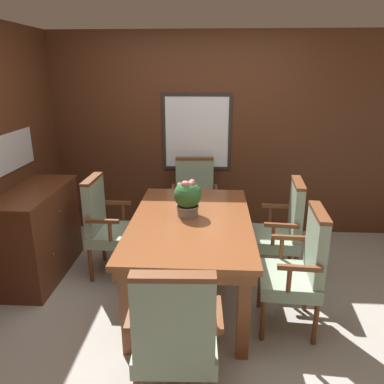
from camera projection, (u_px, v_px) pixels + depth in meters
The scene contains 10 objects.
ground_plane at pixel (194, 311), 3.28m from camera, with size 14.00×14.00×0.00m, color #A39E93.
wall_back at pixel (201, 137), 4.60m from camera, with size 7.20×0.08×2.45m.
dining_table at pixel (191, 229), 3.29m from camera, with size 1.04×1.71×0.77m.
chair_left_far at pixel (106, 223), 3.77m from camera, with size 0.46×0.55×1.02m.
chair_right_near at pixel (299, 266), 2.93m from camera, with size 0.49×0.57×1.02m.
chair_head_near at pixel (175, 336), 2.17m from camera, with size 0.56×0.48×1.02m.
chair_head_far at pixel (195, 197), 4.50m from camera, with size 0.56×0.48×1.02m.
chair_right_far at pixel (283, 227), 3.66m from camera, with size 0.50×0.57×1.02m.
potted_plant at pixel (188, 197), 3.29m from camera, with size 0.24×0.26×0.33m.
sideboard_cabinet at pixel (39, 234), 3.73m from camera, with size 0.49×1.11×0.91m.
Camera 1 is at (0.14, -2.79, 2.02)m, focal length 35.00 mm.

